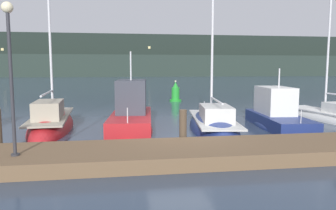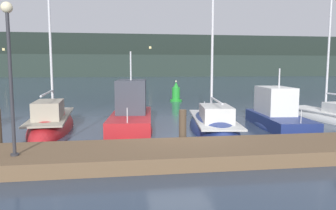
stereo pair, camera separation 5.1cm
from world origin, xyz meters
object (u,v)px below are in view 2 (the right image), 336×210
at_px(motorboat_berth_4, 131,121).
at_px(sailboat_berth_7, 334,119).
at_px(dock_lamppost, 9,56).
at_px(channel_buoy, 176,94).
at_px(sailboat_berth_3, 52,126).
at_px(motorboat_berth_6, 278,120).
at_px(sailboat_berth_5, 213,127).

distance_m(motorboat_berth_4, sailboat_berth_7, 11.54).
height_order(motorboat_berth_4, dock_lamppost, dock_lamppost).
height_order(sailboat_berth_7, channel_buoy, sailboat_berth_7).
distance_m(motorboat_berth_4, channel_buoy, 14.03).
height_order(motorboat_berth_4, channel_buoy, motorboat_berth_4).
bearing_deg(sailboat_berth_3, motorboat_berth_6, -6.79).
relative_size(sailboat_berth_5, channel_buoy, 5.56).
xyz_separation_m(motorboat_berth_6, channel_buoy, (-2.95, 13.35, 0.33)).
height_order(motorboat_berth_6, sailboat_berth_7, sailboat_berth_7).
height_order(motorboat_berth_4, motorboat_berth_6, motorboat_berth_4).
xyz_separation_m(sailboat_berth_3, sailboat_berth_7, (15.41, -0.13, -0.02)).
relative_size(motorboat_berth_4, sailboat_berth_5, 0.60).
xyz_separation_m(sailboat_berth_3, sailboat_berth_5, (7.90, -1.54, -0.03)).
bearing_deg(dock_lamppost, sailboat_berth_7, 24.06).
height_order(motorboat_berth_6, dock_lamppost, dock_lamppost).
bearing_deg(dock_lamppost, sailboat_berth_3, 92.46).
bearing_deg(channel_buoy, sailboat_berth_3, -125.04).
bearing_deg(sailboat_berth_3, motorboat_berth_4, -18.30).
bearing_deg(dock_lamppost, channel_buoy, 66.73).
xyz_separation_m(sailboat_berth_5, sailboat_berth_7, (7.51, 1.41, 0.01)).
height_order(sailboat_berth_3, sailboat_berth_7, sailboat_berth_7).
distance_m(motorboat_berth_6, sailboat_berth_7, 4.23).
xyz_separation_m(motorboat_berth_4, channel_buoy, (4.48, 13.30, 0.23)).
distance_m(sailboat_berth_7, dock_lamppost, 16.87).
distance_m(motorboat_berth_4, motorboat_berth_6, 7.43).
distance_m(sailboat_berth_5, channel_buoy, 13.56).
xyz_separation_m(motorboat_berth_4, motorboat_berth_6, (7.43, -0.05, -0.10)).
xyz_separation_m(motorboat_berth_6, dock_lamppost, (-11.06, -5.52, 3.01)).
height_order(sailboat_berth_3, sailboat_berth_5, sailboat_berth_3).
bearing_deg(dock_lamppost, motorboat_berth_6, 26.53).
bearing_deg(motorboat_berth_4, sailboat_berth_7, 5.83).
relative_size(motorboat_berth_4, sailboat_berth_7, 0.55).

